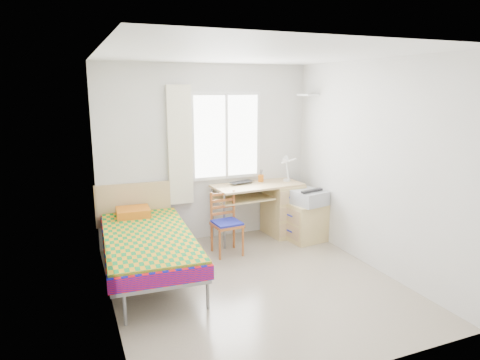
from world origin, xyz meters
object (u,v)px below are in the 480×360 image
Objects in this scene: bed at (147,239)px; desk at (278,206)px; chair at (226,219)px; printer at (308,197)px; cabinet at (306,222)px.

bed reaches higher than desk.
desk is at bearing 16.87° from chair.
desk is at bearing 109.00° from printer.
desk is 1.09m from chair.
chair reaches higher than cabinet.
printer is (0.26, -0.42, 0.23)m from desk.
desk is 1.60× the size of chair.
printer is (0.00, -0.03, 0.39)m from cabinet.
printer is at bearing -62.19° from desk.
desk is 2.36× the size of cabinet.
chair reaches higher than printer.
bed is 2.28m from desk.
bed reaches higher than printer.
desk is 2.38× the size of printer.
cabinet is (0.26, -0.39, -0.16)m from desk.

